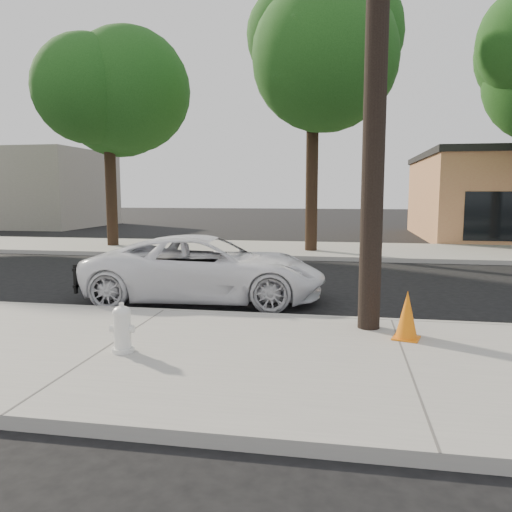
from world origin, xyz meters
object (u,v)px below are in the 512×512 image
Objects in this scene: utility_pole at (377,24)px; police_cruiser at (207,268)px; fire_hydrant at (122,330)px; traffic_cone at (407,316)px.

utility_pole is 5.58m from police_cruiser.
utility_pole is 1.82× the size of police_cruiser.
police_cruiser is 3.94m from fire_hydrant.
fire_hydrant is (-3.29, -1.79, -4.25)m from utility_pole.
utility_pole is 12.64× the size of traffic_cone.
utility_pole reaches higher than traffic_cone.
police_cruiser is 4.59m from traffic_cone.
fire_hydrant is at bearing -161.52° from traffic_cone.
fire_hydrant is (-0.06, -3.93, -0.24)m from police_cruiser.
fire_hydrant is 0.87× the size of traffic_cone.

